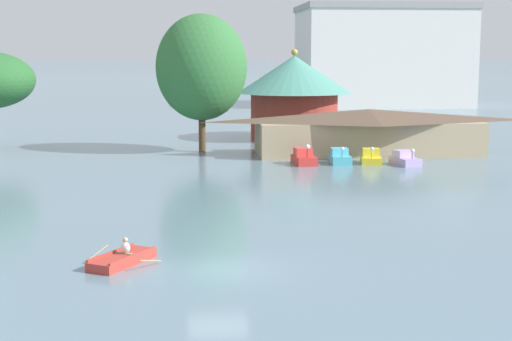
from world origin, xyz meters
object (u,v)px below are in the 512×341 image
(rowboat_with_rower, at_px, (122,259))
(boathouse, at_px, (368,131))
(pedal_boat_cyan, at_px, (340,158))
(pedal_boat_red, at_px, (304,158))
(green_roof_pavilion, at_px, (294,92))
(background_building_block, at_px, (382,56))
(pedal_boat_yellow, at_px, (371,158))
(pedal_boat_lavender, at_px, (405,159))
(shoreline_tree_mid, at_px, (201,67))

(rowboat_with_rower, bearing_deg, boathouse, -176.44)
(pedal_boat_cyan, bearing_deg, pedal_boat_red, -87.48)
(pedal_boat_red, xyz_separation_m, boathouse, (6.68, 5.79, 1.58))
(boathouse, height_order, green_roof_pavilion, green_roof_pavilion)
(pedal_boat_red, relative_size, background_building_block, 0.11)
(pedal_boat_cyan, xyz_separation_m, pedal_boat_yellow, (2.60, 0.04, -0.04))
(rowboat_with_rower, xyz_separation_m, pedal_boat_red, (12.44, 29.62, 0.31))
(green_roof_pavilion, bearing_deg, pedal_boat_red, -95.76)
(pedal_boat_cyan, distance_m, pedal_boat_yellow, 2.61)
(pedal_boat_yellow, bearing_deg, background_building_block, 174.75)
(pedal_boat_cyan, height_order, pedal_boat_lavender, pedal_boat_cyan)
(pedal_boat_red, height_order, background_building_block, background_building_block)
(background_building_block, bearing_deg, boathouse, -105.32)
(shoreline_tree_mid, bearing_deg, pedal_boat_cyan, -39.18)
(pedal_boat_yellow, xyz_separation_m, green_roof_pavilion, (-3.64, 19.33, 4.49))
(shoreline_tree_mid, distance_m, background_building_block, 70.08)
(pedal_boat_red, bearing_deg, shoreline_tree_mid, -143.66)
(rowboat_with_rower, xyz_separation_m, boathouse, (19.12, 35.41, 1.89))
(shoreline_tree_mid, bearing_deg, boathouse, -12.49)
(boathouse, bearing_deg, rowboat_with_rower, -118.37)
(green_roof_pavilion, relative_size, background_building_block, 0.43)
(pedal_boat_lavender, bearing_deg, pedal_boat_yellow, -130.74)
(green_roof_pavilion, xyz_separation_m, background_building_block, (22.61, 51.63, 3.65))
(green_roof_pavilion, bearing_deg, boathouse, -70.94)
(pedal_boat_red, xyz_separation_m, pedal_boat_lavender, (8.09, -1.12, -0.07))
(boathouse, distance_m, shoreline_tree_mid, 16.05)
(rowboat_with_rower, bearing_deg, pedal_boat_lavender, 176.16)
(pedal_boat_lavender, distance_m, shoreline_tree_mid, 20.37)
(green_roof_pavilion, distance_m, background_building_block, 56.48)
(shoreline_tree_mid, height_order, background_building_block, background_building_block)
(pedal_boat_lavender, distance_m, boathouse, 7.24)
(rowboat_with_rower, height_order, boathouse, boathouse)
(shoreline_tree_mid, bearing_deg, green_roof_pavilion, 46.19)
(pedal_boat_yellow, bearing_deg, pedal_boat_lavender, 73.30)
(pedal_boat_cyan, relative_size, boathouse, 0.12)
(pedal_boat_cyan, relative_size, shoreline_tree_mid, 0.20)
(background_building_block, bearing_deg, pedal_boat_lavender, -102.86)
(pedal_boat_lavender, relative_size, shoreline_tree_mid, 0.24)
(pedal_boat_yellow, bearing_deg, rowboat_with_rower, -21.54)
(rowboat_with_rower, xyz_separation_m, pedal_boat_lavender, (20.53, 28.50, 0.24))
(background_building_block, bearing_deg, pedal_boat_red, -109.07)
(pedal_boat_lavender, relative_size, boathouse, 0.14)
(boathouse, height_order, shoreline_tree_mid, shoreline_tree_mid)
(rowboat_with_rower, distance_m, background_building_block, 107.61)
(boathouse, bearing_deg, pedal_boat_red, -139.07)
(green_roof_pavilion, bearing_deg, background_building_block, 66.35)
(pedal_boat_lavender, height_order, green_roof_pavilion, green_roof_pavilion)
(pedal_boat_red, height_order, pedal_boat_yellow, pedal_boat_red)
(pedal_boat_red, bearing_deg, pedal_boat_cyan, 86.20)
(shoreline_tree_mid, xyz_separation_m, background_building_block, (32.58, 62.03, 0.91))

